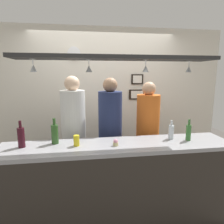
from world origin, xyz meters
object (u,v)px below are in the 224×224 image
picture_frame_upper_small (137,79)px  person_middle_navy_shirt (110,126)px  cupcake (116,143)px  person_right_orange_shirt (148,127)px  bottle_beer_green_import (189,132)px  bottle_champagne_green (55,134)px  wall_clock (74,53)px  bottle_wine_dark_red (21,137)px  drink_can (76,141)px  picture_frame_lower_pair (137,94)px  bottle_soda_clear (171,131)px  person_left_white_patterned_shirt (73,126)px

picture_frame_upper_small → person_middle_navy_shirt: bearing=-128.1°
cupcake → person_right_orange_shirt: bearing=48.1°
bottle_beer_green_import → bottle_champagne_green: bearing=175.5°
bottle_beer_green_import → person_right_orange_shirt: bearing=116.2°
bottle_beer_green_import → wall_clock: size_ratio=1.18×
bottle_wine_dark_red → drink_can: 0.60m
bottle_wine_dark_red → picture_frame_lower_pair: picture_frame_lower_pair is taller
bottle_wine_dark_red → drink_can: (0.60, -0.05, -0.06)m
drink_can → picture_frame_lower_pair: (1.08, 1.39, 0.37)m
drink_can → cupcake: bearing=-8.1°
bottle_wine_dark_red → cupcake: size_ratio=3.85×
bottle_soda_clear → wall_clock: (-1.20, 1.30, 1.05)m
bottle_champagne_green → cupcake: 0.71m
bottle_wine_dark_red → bottle_champagne_green: same height
picture_frame_upper_small → bottle_soda_clear: bearing=-86.5°
person_middle_navy_shirt → bottle_soda_clear: (0.69, -0.53, 0.03)m
person_middle_navy_shirt → bottle_wine_dark_red: person_middle_navy_shirt is taller
person_middle_navy_shirt → picture_frame_upper_small: (0.61, 0.78, 0.65)m
person_right_orange_shirt → bottle_soda_clear: size_ratio=7.31×
wall_clock → cupcake: bearing=-71.8°
person_left_white_patterned_shirt → bottle_beer_green_import: (1.40, -0.62, 0.03)m
picture_frame_lower_pair → wall_clock: wall_clock is taller
person_left_white_patterned_shirt → drink_can: size_ratio=14.49×
person_middle_navy_shirt → drink_can: (-0.47, -0.61, 0.00)m
person_left_white_patterned_shirt → wall_clock: size_ratio=8.04×
person_right_orange_shirt → picture_frame_lower_pair: 0.88m
cupcake → wall_clock: wall_clock is taller
bottle_wine_dark_red → wall_clock: wall_clock is taller
bottle_soda_clear → wall_clock: wall_clock is taller
bottle_wine_dark_red → cupcake: bearing=-6.0°
person_middle_navy_shirt → bottle_champagne_green: 0.87m
person_left_white_patterned_shirt → picture_frame_lower_pair: (1.14, 0.78, 0.35)m
bottle_beer_green_import → wall_clock: 2.22m
cupcake → bottle_beer_green_import: bearing=3.4°
bottle_champagne_green → bottle_soda_clear: bearing=-1.4°
person_left_white_patterned_shirt → drink_can: (0.06, -0.61, -0.02)m
bottle_champagne_green → wall_clock: size_ratio=1.36×
person_middle_navy_shirt → bottle_champagne_green: person_middle_navy_shirt is taller
picture_frame_lower_pair → bottle_champagne_green: bearing=-136.2°
person_middle_navy_shirt → person_right_orange_shirt: bearing=0.0°
person_left_white_patterned_shirt → bottle_soda_clear: 1.33m
picture_frame_lower_pair → drink_can: bearing=-127.9°
bottle_beer_green_import → wall_clock: bearing=134.8°
person_middle_navy_shirt → bottle_wine_dark_red: 1.21m
picture_frame_upper_small → person_left_white_patterned_shirt: bearing=-145.6°
person_middle_navy_shirt → bottle_champagne_green: (-0.72, -0.49, 0.06)m
person_left_white_patterned_shirt → picture_frame_upper_small: bearing=34.4°
cupcake → person_middle_navy_shirt: bearing=87.1°
drink_can → bottle_soda_clear: bearing=4.0°
bottle_soda_clear → picture_frame_lower_pair: (-0.08, 1.31, 0.34)m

